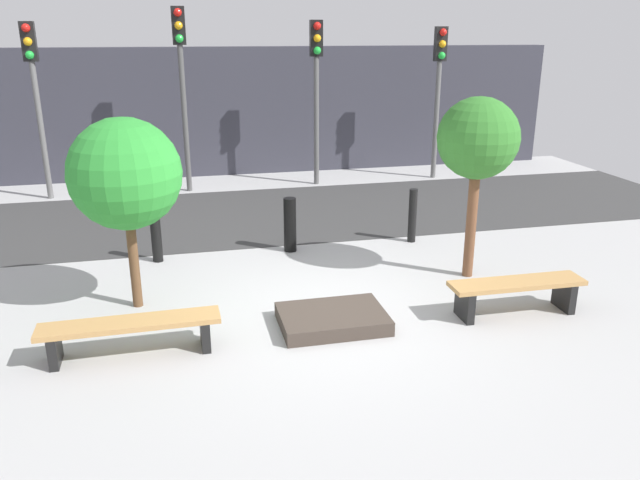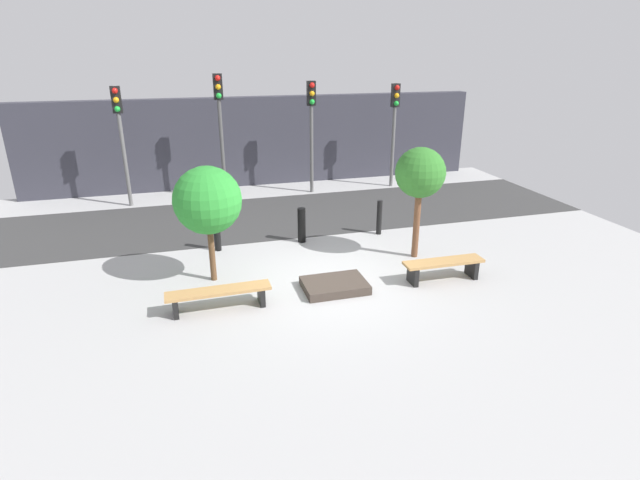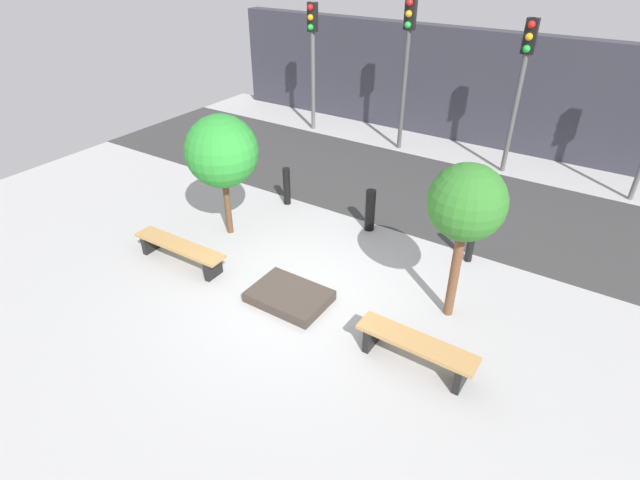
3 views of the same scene
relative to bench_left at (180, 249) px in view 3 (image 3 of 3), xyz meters
The scene contains 14 objects.
ground_plane 2.45m from the bench_left, 11.62° to the left, with size 18.00×18.00×0.00m, color #A9A9A9.
road_strip 5.84m from the bench_left, 65.87° to the left, with size 18.00×4.03×0.01m, color #373737.
building_facade 9.70m from the bench_left, 75.66° to the left, with size 16.20×0.50×3.12m, color #33333D.
bench_left is the anchor object (origin of this frame).
bench_right 4.76m from the bench_left, ahead, with size 1.77×0.44×0.46m.
planter_bed 2.40m from the bench_left, ahead, with size 1.31×0.93×0.18m, color #40362F.
tree_behind_left_bench 2.01m from the bench_left, 90.00° to the left, with size 1.41×1.41×2.50m.
tree_behind_right_bench 5.25m from the bench_left, 16.00° to the left, with size 1.15×1.15×2.64m.
bollard_far_left 3.06m from the bench_left, 85.49° to the left, with size 0.16×0.16×0.88m, color black.
bollard_left 3.87m from the bench_left, 52.03° to the left, with size 0.21×0.21×0.91m, color black.
bollard_center 5.46m from the bench_left, 34.01° to the left, with size 0.14×0.14×0.93m, color black.
traffic_light_west 8.21m from the bench_left, 105.40° to the left, with size 0.28×0.27×3.67m.
traffic_light_mid_west 8.04m from the bench_left, 83.35° to the left, with size 0.28×0.27×3.98m.
traffic_light_mid_east 8.84m from the bench_left, 63.04° to the left, with size 0.28×0.27×3.71m.
Camera 3 is at (4.09, -5.60, 5.39)m, focal length 28.00 mm.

